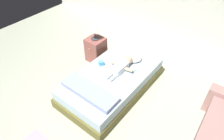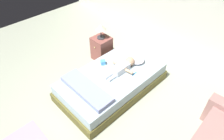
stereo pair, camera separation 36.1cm
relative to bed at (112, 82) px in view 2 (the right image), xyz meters
name	(u,v)px [view 2 (the right image)]	position (x,y,z in m)	size (l,w,h in m)	color
ground_plane	(83,112)	(0.04, -0.76, -0.19)	(8.00, 8.00, 0.00)	#A5AB94
bed	(112,82)	(0.00, 0.00, 0.00)	(1.13, 2.04, 0.39)	brown
pillow	(133,58)	(-0.01, 0.61, 0.25)	(0.49, 0.36, 0.10)	silver
baby	(123,66)	(0.05, 0.24, 0.27)	(0.49, 0.71, 0.19)	white
toothbrush	(135,73)	(0.28, 0.31, 0.21)	(0.02, 0.15, 0.02)	#2A96E9
nightstand	(102,48)	(-0.87, 0.52, 0.09)	(0.37, 0.40, 0.56)	brown
lamp	(101,28)	(-0.87, 0.52, 0.60)	(0.22, 0.22, 0.32)	#333338
blanket	(86,89)	(0.00, -0.61, 0.24)	(1.02, 0.34, 0.09)	#8A94C2
toy_block	(103,62)	(-0.33, 0.08, 0.24)	(0.12, 0.12, 0.09)	#4E9EE5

